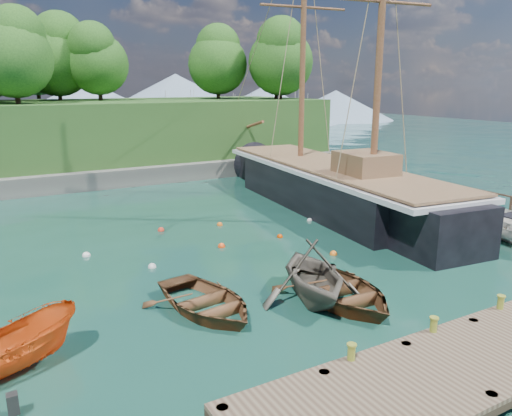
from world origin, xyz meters
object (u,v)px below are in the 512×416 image
Objects in this scene: rowboat_0 at (206,311)px; motorboat_orange at (12,373)px; rowboat_2 at (338,300)px; rowboat_1 at (312,300)px; schooner at (332,190)px.

motorboat_orange reaches higher than rowboat_0.
rowboat_2 is at bearing -116.61° from motorboat_orange.
rowboat_0 is at bearing -178.85° from rowboat_1.
rowboat_0 is at bearing 162.91° from rowboat_2.
rowboat_1 is 9.63m from motorboat_orange.
rowboat_2 is at bearing -27.57° from rowboat_0.
motorboat_orange is at bearing 179.77° from rowboat_0.
motorboat_orange reaches higher than rowboat_2.
motorboat_orange is 21.16m from schooner.
motorboat_orange is at bearing -145.08° from schooner.
schooner is (8.90, 10.34, 1.14)m from rowboat_1.
rowboat_2 is at bearing -14.10° from rowboat_1.
rowboat_1 is 0.16× the size of schooner.
motorboat_orange is (-9.63, 0.19, 0.00)m from rowboat_1.
rowboat_1 reaches higher than motorboat_orange.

